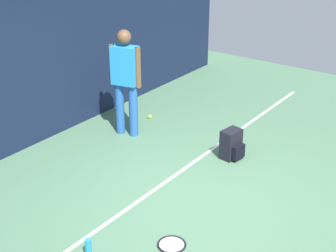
# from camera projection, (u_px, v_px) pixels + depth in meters

# --- Properties ---
(ground_plane) EXTENTS (12.00, 12.00, 0.00)m
(ground_plane) POSITION_uv_depth(u_px,v_px,m) (194.00, 208.00, 6.18)
(ground_plane) COLOR #4C7556
(back_fence) EXTENTS (10.00, 0.10, 2.57)m
(back_fence) POSITION_uv_depth(u_px,v_px,m) (23.00, 64.00, 7.26)
(back_fence) COLOR #141E38
(back_fence) RESTS_ON ground
(court_line) EXTENTS (9.00, 0.05, 0.00)m
(court_line) POSITION_uv_depth(u_px,v_px,m) (153.00, 191.00, 6.53)
(court_line) COLOR white
(court_line) RESTS_ON ground
(tennis_player) EXTENTS (0.30, 0.52, 1.70)m
(tennis_player) POSITION_uv_depth(u_px,v_px,m) (125.00, 77.00, 7.70)
(tennis_player) COLOR #2659A5
(tennis_player) RESTS_ON ground
(tennis_racket) EXTENTS (0.60, 0.51, 0.03)m
(tennis_racket) POSITION_uv_depth(u_px,v_px,m) (172.00, 246.00, 5.48)
(tennis_racket) COLOR black
(tennis_racket) RESTS_ON ground
(backpack) EXTENTS (0.33, 0.31, 0.44)m
(backpack) POSITION_uv_depth(u_px,v_px,m) (232.00, 145.00, 7.28)
(backpack) COLOR black
(backpack) RESTS_ON ground
(tennis_ball_by_fence) EXTENTS (0.07, 0.07, 0.07)m
(tennis_ball_by_fence) POSITION_uv_depth(u_px,v_px,m) (150.00, 117.00, 8.65)
(tennis_ball_by_fence) COLOR #CCE033
(tennis_ball_by_fence) RESTS_ON ground
(water_bottle) EXTENTS (0.07, 0.07, 0.23)m
(water_bottle) POSITION_uv_depth(u_px,v_px,m) (88.00, 248.00, 5.29)
(water_bottle) COLOR #268CD8
(water_bottle) RESTS_ON ground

